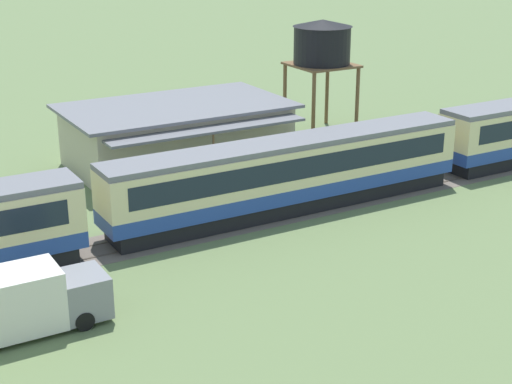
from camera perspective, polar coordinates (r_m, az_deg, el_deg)
passenger_train at (r=43.63m, az=2.75°, el=1.55°), size 113.94×2.85×4.13m
railway_track at (r=43.35m, az=0.34°, el=-1.75°), size 188.17×3.60×0.04m
station_building at (r=52.03m, az=-5.78°, el=4.19°), size 14.55×9.87×4.06m
water_tower at (r=59.02m, az=4.83°, el=10.67°), size 4.43×4.43×8.49m
delivery_truck_grey at (r=32.50m, az=-16.60°, el=-7.67°), size 6.30×2.28×2.68m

